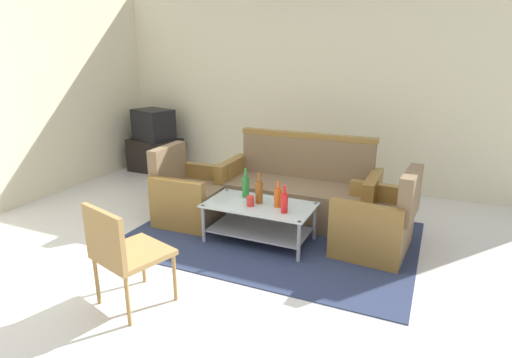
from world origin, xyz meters
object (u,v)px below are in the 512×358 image
couch (298,192)px  bottle_orange (278,197)px  armchair_right (377,224)px  bottle_brown (259,192)px  television (154,125)px  bottle_green (246,186)px  cup (250,201)px  bottle_red (284,202)px  armchair_left (190,197)px  coffee_table (259,217)px  wicker_chair (122,249)px  tv_stand (156,155)px

couch → bottle_orange: 0.78m
couch → armchair_right: couch is taller
bottle_brown → television: (-2.59, 1.72, 0.23)m
bottle_green → cup: bearing=-54.6°
bottle_green → bottle_red: (0.53, -0.25, -0.01)m
armchair_right → bottle_red: bearing=119.2°
armchair_left → armchair_right: 2.09m
coffee_table → wicker_chair: 1.56m
bottle_orange → cup: bearing=-160.2°
bottle_brown → armchair_left: bearing=169.9°
bottle_brown → tv_stand: 3.12m
bottle_red → cup: size_ratio=2.74×
armchair_left → bottle_green: armchair_left is taller
bottle_orange → wicker_chair: size_ratio=0.31×
couch → armchair_right: bearing=152.5°
bottle_red → cup: bearing=175.4°
coffee_table → bottle_red: size_ratio=4.01×
bottle_brown → television: size_ratio=0.45×
armchair_right → television: 4.05m
couch → wicker_chair: 2.34m
bottle_orange → tv_stand: size_ratio=0.33×
bottle_green → cup: bottle_green is taller
couch → bottle_orange: size_ratio=6.87×
bottle_orange → armchair_left: bearing=170.9°
bottle_red → tv_stand: bottle_red is taller
television → wicker_chair: size_ratio=0.84×
wicker_chair → bottle_red: bearing=76.9°
bottle_brown → cup: size_ratio=3.17×
bottle_green → television: television is taller
bottle_green → bottle_orange: bearing=-17.1°
armchair_left → wicker_chair: size_ratio=1.01×
bottle_orange → armchair_right: bearing=15.4°
armchair_right → bottle_red: (-0.82, -0.38, 0.23)m
armchair_right → bottle_brown: (-1.15, -0.24, 0.24)m
armchair_right → coffee_table: 1.16m
armchair_left → bottle_orange: size_ratio=3.24×
television → bottle_red: bearing=164.7°
armchair_right → couch: bearing=67.1°
bottle_green → tv_stand: bottle_green is taller
bottle_green → wicker_chair: 1.63m
armchair_right → coffee_table: (-1.13, -0.27, -0.02)m
tv_stand → television: television is taller
couch → wicker_chair: couch is taller
armchair_left → bottle_orange: 1.19m
couch → bottle_red: bearing=99.4°
bottle_brown → bottle_green: bearing=151.6°
bottle_orange → tv_stand: (-2.80, 1.73, -0.25)m
couch → armchair_right: size_ratio=2.12×
coffee_table → bottle_green: size_ratio=3.53×
bottle_green → bottle_orange: 0.43m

